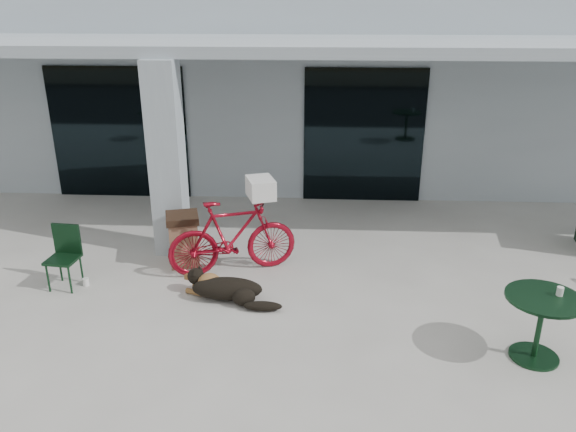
# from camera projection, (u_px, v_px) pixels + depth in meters

# --- Properties ---
(ground) EXTENTS (80.00, 80.00, 0.00)m
(ground) POSITION_uv_depth(u_px,v_px,m) (246.00, 328.00, 7.24)
(ground) COLOR #BAB8AF
(ground) RESTS_ON ground
(building) EXTENTS (22.00, 7.00, 4.50)m
(building) POSITION_uv_depth(u_px,v_px,m) (285.00, 68.00, 14.30)
(building) COLOR #A8B6BE
(building) RESTS_ON ground
(storefront_glass_left) EXTENTS (2.80, 0.06, 2.70)m
(storefront_glass_left) POSITION_uv_depth(u_px,v_px,m) (119.00, 133.00, 11.52)
(storefront_glass_left) COLOR black
(storefront_glass_left) RESTS_ON ground
(storefront_glass_right) EXTENTS (2.40, 0.06, 2.70)m
(storefront_glass_right) POSITION_uv_depth(u_px,v_px,m) (364.00, 136.00, 11.28)
(storefront_glass_right) COLOR black
(storefront_glass_right) RESTS_ON ground
(column) EXTENTS (0.50, 0.50, 3.12)m
(column) POSITION_uv_depth(u_px,v_px,m) (167.00, 160.00, 8.87)
(column) COLOR #A8B6BE
(column) RESTS_ON ground
(overhang) EXTENTS (22.00, 2.80, 0.18)m
(overhang) POSITION_uv_depth(u_px,v_px,m) (267.00, 45.00, 9.40)
(overhang) COLOR #A8B6BE
(overhang) RESTS_ON column
(bicycle) EXTENTS (2.04, 1.16, 1.18)m
(bicycle) POSITION_uv_depth(u_px,v_px,m) (233.00, 237.00, 8.48)
(bicycle) COLOR maroon
(bicycle) RESTS_ON ground
(laundry_basket) EXTENTS (0.51, 0.59, 0.29)m
(laundry_basket) POSITION_uv_depth(u_px,v_px,m) (261.00, 188.00, 8.33)
(laundry_basket) COLOR white
(laundry_basket) RESTS_ON bicycle
(dog) EXTENTS (1.20, 0.76, 0.38)m
(dog) POSITION_uv_depth(u_px,v_px,m) (227.00, 288.00, 7.83)
(dog) COLOR black
(dog) RESTS_ON ground
(cup_near_dog) EXTENTS (0.09, 0.09, 0.11)m
(cup_near_dog) POSITION_uv_depth(u_px,v_px,m) (86.00, 282.00, 8.27)
(cup_near_dog) COLOR white
(cup_near_dog) RESTS_ON ground
(cafe_chair_near) EXTENTS (0.46, 0.50, 0.92)m
(cafe_chair_near) POSITION_uv_depth(u_px,v_px,m) (63.00, 258.00, 8.08)
(cafe_chair_near) COLOR #11311A
(cafe_chair_near) RESTS_ON ground
(cafe_table_far) EXTENTS (1.11, 1.11, 0.82)m
(cafe_table_far) POSITION_uv_depth(u_px,v_px,m) (539.00, 328.00, 6.49)
(cafe_table_far) COLOR #11311A
(cafe_table_far) RESTS_ON ground
(cup_on_table) EXTENTS (0.10, 0.10, 0.10)m
(cup_on_table) POSITION_uv_depth(u_px,v_px,m) (560.00, 291.00, 6.35)
(cup_on_table) COLOR white
(cup_on_table) RESTS_ON cafe_table_far
(trash_receptacle) EXTENTS (0.60, 0.60, 0.84)m
(trash_receptacle) POSITION_uv_depth(u_px,v_px,m) (184.00, 239.00, 8.81)
(trash_receptacle) COLOR brown
(trash_receptacle) RESTS_ON ground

